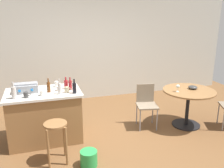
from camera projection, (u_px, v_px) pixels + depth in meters
The scene contains 21 objects.
ground_plane at pixel (121, 141), 4.42m from camera, with size 8.80×8.80×0.00m, color brown.
back_wall at pixel (90, 49), 6.40m from camera, with size 8.00×0.10×2.70m, color beige.
kitchen_island at pixel (45, 116), 4.39m from camera, with size 1.30×0.83×0.92m.
wooden_stool at pixel (56, 133), 3.70m from camera, with size 0.35×0.35×0.66m.
dining_table at pixel (188, 98), 4.91m from camera, with size 1.04×1.04×0.77m.
folding_chair_near at pixel (146, 102), 4.91m from camera, with size 0.47×0.47×0.87m.
toolbox at pixel (26, 88), 4.23m from camera, with size 0.40×0.28×0.16m.
bottle_0 at pixel (74, 88), 4.15m from camera, with size 0.07×0.07×0.25m.
bottle_1 at pixel (66, 84), 4.40m from camera, with size 0.07×0.07×0.22m.
bottle_2 at pixel (70, 85), 4.35m from camera, with size 0.06×0.06×0.23m.
bottle_3 at pixel (59, 88), 4.10m from camera, with size 0.06×0.06×0.26m.
bottle_4 at pixel (49, 87), 4.21m from camera, with size 0.06×0.06×0.25m.
bottle_5 at pixel (14, 92), 3.89m from camera, with size 0.08×0.08×0.27m.
cup_0 at pixel (59, 88), 4.31m from camera, with size 0.11×0.08×0.08m.
cup_1 at pixel (57, 84), 4.52m from camera, with size 0.11×0.07×0.11m.
cup_2 at pixel (26, 95), 3.95m from camera, with size 0.11×0.08×0.09m.
cup_3 at pixel (67, 90), 4.21m from camera, with size 0.11×0.08×0.10m.
cup_4 at pixel (42, 93), 4.05m from camera, with size 0.12×0.08×0.09m.
wine_glass at pixel (178, 86), 4.73m from camera, with size 0.07×0.07×0.14m.
serving_bowl at pixel (193, 87), 4.92m from camera, with size 0.18×0.18×0.07m, color #383838.
plastic_bucket at pixel (89, 158), 3.69m from camera, with size 0.26×0.26×0.25m, color green.
Camera 1 is at (-1.33, -3.72, 2.25)m, focal length 38.91 mm.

